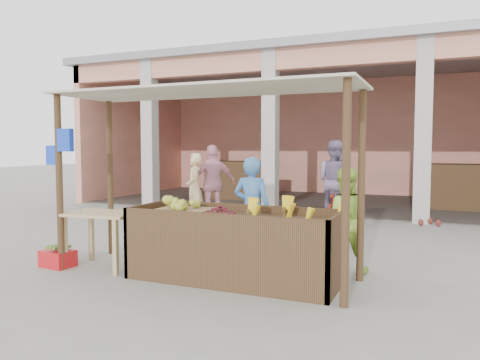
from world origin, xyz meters
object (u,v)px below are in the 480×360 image
at_px(motorcycle, 306,217).
at_px(red_crate, 58,258).
at_px(side_table, 102,222).
at_px(vendor_blue, 252,206).
at_px(vendor_green, 344,217).
at_px(fruit_stall, 234,249).

bearing_deg(motorcycle, red_crate, 128.85).
height_order(side_table, vendor_blue, vendor_blue).
height_order(red_crate, vendor_green, vendor_green).
xyz_separation_m(vendor_blue, motorcycle, (0.40, 1.48, -0.35)).
height_order(fruit_stall, red_crate, fruit_stall).
distance_m(red_crate, motorcycle, 3.98).
relative_size(red_crate, vendor_green, 0.30).
bearing_deg(red_crate, vendor_green, 26.59).
bearing_deg(fruit_stall, motorcycle, 84.26).
distance_m(side_table, red_crate, 0.82).
bearing_deg(fruit_stall, side_table, -176.19).
relative_size(vendor_green, motorcycle, 0.83).
xyz_separation_m(fruit_stall, vendor_blue, (-0.15, 1.01, 0.41)).
relative_size(fruit_stall, vendor_blue, 1.60).
height_order(fruit_stall, vendor_green, vendor_green).
bearing_deg(vendor_green, motorcycle, -72.80).
bearing_deg(vendor_green, vendor_blue, -16.51).
bearing_deg(vendor_green, fruit_stall, 24.84).
distance_m(fruit_stall, vendor_green, 1.55).
height_order(vendor_blue, motorcycle, vendor_blue).
relative_size(side_table, red_crate, 2.29).
bearing_deg(vendor_blue, vendor_green, 176.83).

